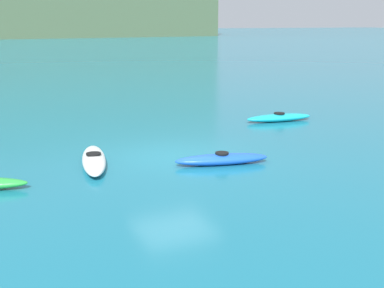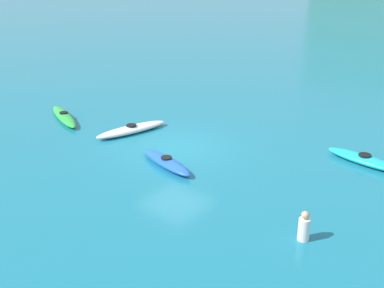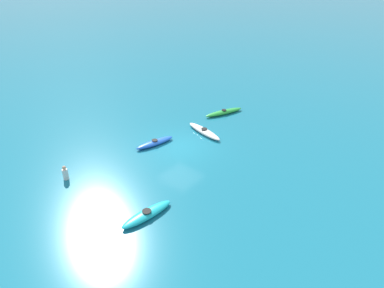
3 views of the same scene
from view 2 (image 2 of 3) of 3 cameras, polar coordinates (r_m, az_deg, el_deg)
name	(u,v)px [view 2 (image 2 of 3)]	position (r m, az deg, el deg)	size (l,w,h in m)	color
ground_plane	(175,148)	(19.57, -1.96, -0.46)	(600.00, 600.00, 0.00)	#19728C
kayak_white	(132,129)	(21.20, -6.96, 1.68)	(1.42, 3.38, 0.37)	white
kayak_cyan	(364,160)	(19.18, 19.18, -1.70)	(3.04, 1.08, 0.37)	#19B7C6
kayak_blue	(166,162)	(17.93, -2.95, -2.10)	(2.88, 1.28, 0.37)	blue
kayak_green	(64,116)	(23.39, -14.49, 3.09)	(3.30, 1.82, 0.37)	green
person_near_shore	(304,227)	(13.90, 12.75, -9.33)	(0.40, 0.40, 0.88)	silver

